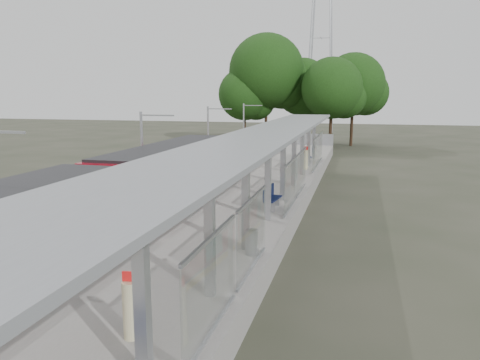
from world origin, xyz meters
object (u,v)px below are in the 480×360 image
Objects in this scene: bench_mid at (271,197)px; litter_bin at (251,242)px; info_pillar_near at (131,309)px; bench_far at (306,155)px; train at (100,201)px; info_pillar_far at (305,159)px.

litter_bin is at bearing -78.50° from bench_mid.
bench_far is at bearing 81.26° from info_pillar_near.
litter_bin is (6.84, -1.94, -0.62)m from train.
train reaches higher than info_pillar_near.
info_pillar_far is 1.90× the size of litter_bin.
train is 16.86× the size of bench_mid.
info_pillar_far is 18.86m from litter_bin.
litter_bin is (0.58, -6.57, -0.14)m from bench_mid.
info_pillar_near reaches higher than litter_bin.
bench_far is 0.90× the size of info_pillar_far.
info_pillar_near is at bearing -91.73° from info_pillar_far.
info_pillar_near is (5.49, -7.99, -0.37)m from train.
train is 16.70× the size of info_pillar_far.
bench_mid is 16.33m from bench_far.
train is 18.56× the size of bench_far.
info_pillar_far reaches higher than bench_mid.
info_pillar_far is at bearing 80.12° from info_pillar_near.
bench_far is at bearing 97.15° from bench_mid.
info_pillar_far reaches higher than bench_far.
train is at bearing -126.07° from bench_far.
info_pillar_near is 1.81× the size of litter_bin.
info_pillar_near reaches higher than bench_far.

